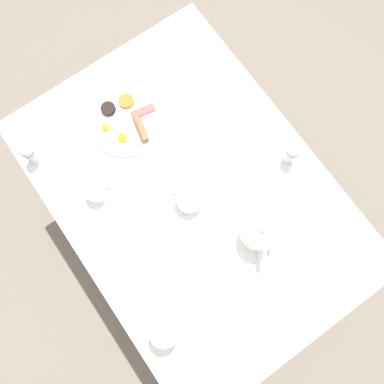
{
  "coord_description": "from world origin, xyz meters",
  "views": [
    {
      "loc": [
        -0.15,
        -0.21,
        1.97
      ],
      "look_at": [
        0.0,
        0.0,
        0.76
      ],
      "focal_mm": 35.0,
      "sensor_mm": 36.0,
      "label": 1
    }
  ],
  "objects_px": {
    "teapot_near": "(260,232)",
    "creamer_jug": "(96,192)",
    "teacup_with_saucer_left": "(189,200)",
    "pepper_grinder": "(29,154)",
    "napkin_folded": "(233,321)",
    "knife_by_plate": "(192,68)",
    "water_glass_tall": "(166,329)",
    "fork_spare": "(124,233)",
    "spoon_for_tea": "(337,252)",
    "breakfast_plate": "(125,121)",
    "salt_grinder": "(292,154)",
    "fork_by_plate": "(241,124)"
  },
  "relations": [
    {
      "from": "fork_by_plate",
      "to": "spoon_for_tea",
      "type": "height_order",
      "value": "same"
    },
    {
      "from": "pepper_grinder",
      "to": "knife_by_plate",
      "type": "relative_size",
      "value": 0.48
    },
    {
      "from": "teapot_near",
      "to": "teacup_with_saucer_left",
      "type": "bearing_deg",
      "value": 59.51
    },
    {
      "from": "teacup_with_saucer_left",
      "to": "pepper_grinder",
      "type": "height_order",
      "value": "pepper_grinder"
    },
    {
      "from": "spoon_for_tea",
      "to": "napkin_folded",
      "type": "bearing_deg",
      "value": 176.66
    },
    {
      "from": "teacup_with_saucer_left",
      "to": "pepper_grinder",
      "type": "xyz_separation_m",
      "value": [
        -0.34,
        0.43,
        0.03
      ]
    },
    {
      "from": "water_glass_tall",
      "to": "teacup_with_saucer_left",
      "type": "bearing_deg",
      "value": 44.98
    },
    {
      "from": "napkin_folded",
      "to": "knife_by_plate",
      "type": "relative_size",
      "value": 0.78
    },
    {
      "from": "knife_by_plate",
      "to": "water_glass_tall",
      "type": "bearing_deg",
      "value": -130.29
    },
    {
      "from": "water_glass_tall",
      "to": "knife_by_plate",
      "type": "bearing_deg",
      "value": 49.71
    },
    {
      "from": "breakfast_plate",
      "to": "salt_grinder",
      "type": "xyz_separation_m",
      "value": [
        0.38,
        -0.43,
        0.04
      ]
    },
    {
      "from": "teapot_near",
      "to": "pepper_grinder",
      "type": "height_order",
      "value": "teapot_near"
    },
    {
      "from": "breakfast_plate",
      "to": "fork_by_plate",
      "type": "bearing_deg",
      "value": -36.45
    },
    {
      "from": "napkin_folded",
      "to": "teapot_near",
      "type": "bearing_deg",
      "value": 37.5
    },
    {
      "from": "pepper_grinder",
      "to": "napkin_folded",
      "type": "relative_size",
      "value": 0.61
    },
    {
      "from": "teapot_near",
      "to": "fork_spare",
      "type": "relative_size",
      "value": 1.05
    },
    {
      "from": "knife_by_plate",
      "to": "creamer_jug",
      "type": "bearing_deg",
      "value": -159.46
    },
    {
      "from": "creamer_jug",
      "to": "fork_spare",
      "type": "distance_m",
      "value": 0.16
    },
    {
      "from": "teapot_near",
      "to": "spoon_for_tea",
      "type": "xyz_separation_m",
      "value": [
        0.18,
        -0.2,
        -0.05
      ]
    },
    {
      "from": "salt_grinder",
      "to": "fork_by_plate",
      "type": "relative_size",
      "value": 0.54
    },
    {
      "from": "teacup_with_saucer_left",
      "to": "knife_by_plate",
      "type": "relative_size",
      "value": 0.69
    },
    {
      "from": "creamer_jug",
      "to": "fork_spare",
      "type": "relative_size",
      "value": 0.49
    },
    {
      "from": "pepper_grinder",
      "to": "spoon_for_tea",
      "type": "bearing_deg",
      "value": -52.71
    },
    {
      "from": "creamer_jug",
      "to": "knife_by_plate",
      "type": "bearing_deg",
      "value": 20.54
    },
    {
      "from": "teacup_with_saucer_left",
      "to": "knife_by_plate",
      "type": "bearing_deg",
      "value": 53.57
    },
    {
      "from": "breakfast_plate",
      "to": "fork_spare",
      "type": "relative_size",
      "value": 1.48
    },
    {
      "from": "teapot_near",
      "to": "creamer_jug",
      "type": "height_order",
      "value": "teapot_near"
    },
    {
      "from": "water_glass_tall",
      "to": "fork_spare",
      "type": "xyz_separation_m",
      "value": [
        0.05,
        0.32,
        -0.06
      ]
    },
    {
      "from": "fork_by_plate",
      "to": "knife_by_plate",
      "type": "height_order",
      "value": "same"
    },
    {
      "from": "teapot_near",
      "to": "creamer_jug",
      "type": "bearing_deg",
      "value": 70.96
    },
    {
      "from": "teacup_with_saucer_left",
      "to": "fork_by_plate",
      "type": "xyz_separation_m",
      "value": [
        0.31,
        0.12,
        -0.02
      ]
    },
    {
      "from": "water_glass_tall",
      "to": "napkin_folded",
      "type": "xyz_separation_m",
      "value": [
        0.18,
        -0.11,
        -0.06
      ]
    },
    {
      "from": "knife_by_plate",
      "to": "teacup_with_saucer_left",
      "type": "bearing_deg",
      "value": -126.43
    },
    {
      "from": "fork_by_plate",
      "to": "teapot_near",
      "type": "bearing_deg",
      "value": -119.17
    },
    {
      "from": "napkin_folded",
      "to": "teacup_with_saucer_left",
      "type": "bearing_deg",
      "value": 74.8
    },
    {
      "from": "creamer_jug",
      "to": "pepper_grinder",
      "type": "bearing_deg",
      "value": 115.24
    },
    {
      "from": "pepper_grinder",
      "to": "fork_spare",
      "type": "xyz_separation_m",
      "value": [
        0.11,
        -0.39,
        -0.05
      ]
    },
    {
      "from": "spoon_for_tea",
      "to": "salt_grinder",
      "type": "bearing_deg",
      "value": 79.08
    },
    {
      "from": "fork_by_plate",
      "to": "fork_spare",
      "type": "xyz_separation_m",
      "value": [
        -0.54,
        -0.08,
        0.0
      ]
    },
    {
      "from": "water_glass_tall",
      "to": "knife_by_plate",
      "type": "distance_m",
      "value": 0.89
    },
    {
      "from": "salt_grinder",
      "to": "breakfast_plate",
      "type": "bearing_deg",
      "value": 131.49
    },
    {
      "from": "pepper_grinder",
      "to": "fork_by_plate",
      "type": "xyz_separation_m",
      "value": [
        0.65,
        -0.31,
        -0.05
      ]
    },
    {
      "from": "breakfast_plate",
      "to": "salt_grinder",
      "type": "distance_m",
      "value": 0.58
    },
    {
      "from": "teapot_near",
      "to": "creamer_jug",
      "type": "distance_m",
      "value": 0.54
    },
    {
      "from": "teapot_near",
      "to": "fork_by_plate",
      "type": "height_order",
      "value": "teapot_near"
    },
    {
      "from": "teacup_with_saucer_left",
      "to": "creamer_jug",
      "type": "relative_size",
      "value": 1.65
    },
    {
      "from": "breakfast_plate",
      "to": "napkin_folded",
      "type": "relative_size",
      "value": 1.6
    },
    {
      "from": "breakfast_plate",
      "to": "teapot_near",
      "type": "height_order",
      "value": "teapot_near"
    },
    {
      "from": "teapot_near",
      "to": "teacup_with_saucer_left",
      "type": "relative_size",
      "value": 1.3
    },
    {
      "from": "napkin_folded",
      "to": "fork_spare",
      "type": "height_order",
      "value": "napkin_folded"
    }
  ]
}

